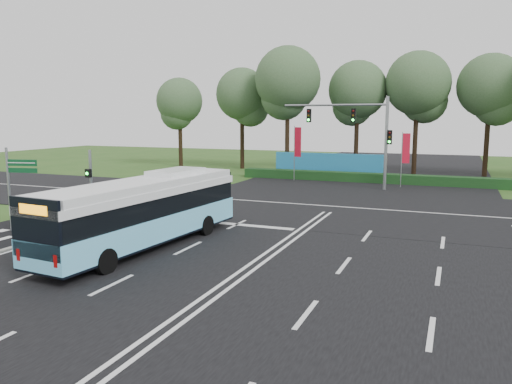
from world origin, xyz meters
TOP-DOWN VIEW (x-y plane):
  - ground at (0.00, 0.00)m, footprint 120.00×120.00m
  - road_main at (0.00, 0.00)m, footprint 20.00×120.00m
  - road_cross at (0.00, 12.00)m, footprint 120.00×14.00m
  - kerb_strip at (-10.10, -3.00)m, footprint 0.25×18.00m
  - city_bus at (-5.04, -0.54)m, footprint 3.18×11.08m
  - pedestrian_signal at (-10.71, 2.89)m, footprint 0.33×0.43m
  - street_sign at (-12.44, -0.32)m, footprint 1.56×0.41m
  - banner_flag_left at (-5.82, 23.23)m, footprint 0.68×0.23m
  - banner_flag_mid at (3.20, 22.41)m, footprint 0.61×0.27m
  - traffic_light_gantry at (0.21, 20.50)m, footprint 8.41×0.28m
  - hedge at (0.00, 24.50)m, footprint 22.00×1.20m
  - blue_hoarding at (-4.00, 27.00)m, footprint 10.00×0.30m
  - eucalyptus_row at (4.78, 30.85)m, footprint 54.76×9.46m

SIDE VIEW (x-z plane):
  - ground at x=0.00m, z-range 0.00..0.00m
  - road_main at x=0.00m, z-range 0.00..0.04m
  - road_cross at x=0.00m, z-range 0.00..0.05m
  - kerb_strip at x=-10.10m, z-range 0.00..0.12m
  - hedge at x=0.00m, z-range 0.00..0.80m
  - blue_hoarding at x=-4.00m, z-range 0.00..2.20m
  - city_bus at x=-5.04m, z-range 0.01..3.15m
  - pedestrian_signal at x=-10.71m, z-range 0.18..3.98m
  - street_sign at x=-12.44m, z-range 0.52..4.60m
  - banner_flag_mid at x=3.20m, z-range 0.67..5.01m
  - banner_flag_left at x=-5.82m, z-range 0.71..5.44m
  - traffic_light_gantry at x=0.21m, z-range 1.16..8.16m
  - eucalyptus_row at x=4.78m, z-range 2.15..14.81m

